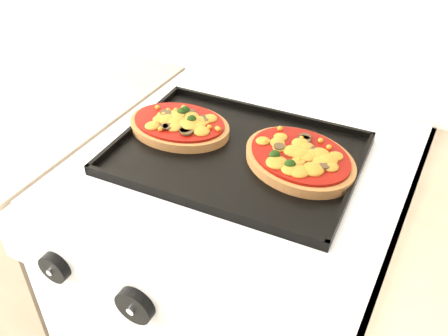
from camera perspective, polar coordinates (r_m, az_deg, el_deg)
The scene contains 7 objects.
stove at distance 1.25m, azimuth 1.74°, elevation -16.07°, with size 0.60×0.60×0.91m, color silver.
control_panel at distance 0.78m, azimuth -8.39°, elevation -14.63°, with size 0.60×0.02×0.09m, color silver.
knob_left at distance 0.85m, azimuth -18.78°, elevation -10.72°, with size 0.05×0.05×0.02m, color black.
knob_center at distance 0.77m, azimuth -10.13°, elevation -15.22°, with size 0.06×0.06×0.02m, color black.
baking_tray at distance 0.93m, azimuth 1.45°, elevation 1.75°, with size 0.44×0.33×0.02m, color black.
pizza_left at distance 0.99m, azimuth -5.15°, elevation 5.02°, with size 0.21×0.15×0.03m, color #A76839, non-canonical shape.
pizza_right at distance 0.90m, azimuth 8.65°, elevation 1.21°, with size 0.22×0.17×0.03m, color #A76839, non-canonical shape.
Camera 1 is at (0.33, 1.02, 1.46)m, focal length 40.00 mm.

